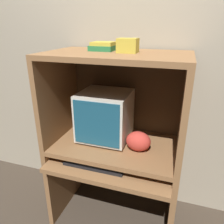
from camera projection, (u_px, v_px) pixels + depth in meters
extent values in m
cube|color=gray|center=(129.00, 67.00, 1.89)|extent=(6.00, 0.06, 2.60)
cube|color=brown|center=(66.00, 173.00, 2.07)|extent=(0.04, 0.61, 0.65)
cube|color=brown|center=(173.00, 197.00, 1.79)|extent=(0.04, 0.61, 0.65)
cube|color=brown|center=(107.00, 170.00, 1.63)|extent=(0.95, 0.34, 0.04)
cube|color=brown|center=(63.00, 139.00, 1.93)|extent=(0.04, 0.61, 0.10)
cube|color=brown|center=(178.00, 159.00, 1.65)|extent=(0.04, 0.61, 0.10)
cube|color=brown|center=(116.00, 145.00, 1.78)|extent=(0.95, 0.61, 0.04)
cube|color=brown|center=(59.00, 95.00, 1.78)|extent=(0.04, 0.61, 0.72)
cube|color=brown|center=(185.00, 109.00, 1.50)|extent=(0.04, 0.61, 0.72)
cube|color=brown|center=(117.00, 55.00, 1.51)|extent=(0.95, 0.61, 0.04)
cube|color=#48321E|center=(126.00, 91.00, 1.90)|extent=(0.95, 0.01, 0.72)
cylinder|color=beige|center=(105.00, 137.00, 1.85)|extent=(0.21, 0.21, 0.02)
cube|color=beige|center=(105.00, 115.00, 1.78)|extent=(0.40, 0.38, 0.38)
cube|color=navy|center=(96.00, 124.00, 1.61)|extent=(0.36, 0.01, 0.35)
cube|color=black|center=(95.00, 164.00, 1.65)|extent=(0.47, 0.15, 0.02)
cube|color=#333335|center=(95.00, 163.00, 1.65)|extent=(0.43, 0.12, 0.01)
ellipsoid|color=#28282B|center=(134.00, 170.00, 1.58)|extent=(0.07, 0.05, 0.03)
ellipsoid|color=#BC382D|center=(138.00, 141.00, 1.64)|extent=(0.19, 0.14, 0.15)
cube|color=#236638|center=(102.00, 48.00, 1.60)|extent=(0.18, 0.13, 0.04)
cube|color=gold|center=(103.00, 44.00, 1.59)|extent=(0.16, 0.14, 0.03)
cube|color=gold|center=(128.00, 45.00, 1.48)|extent=(0.14, 0.12, 0.09)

